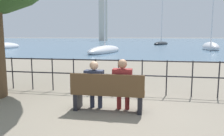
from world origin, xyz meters
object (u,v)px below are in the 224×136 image
Objects in this scene: sailboat_2 at (161,43)px; sailboat_3 at (105,50)px; sailboat_1 at (211,47)px; park_bench at (108,93)px; sailboat_4 at (2,47)px; seated_person_right at (122,83)px; seated_person_left at (95,83)px; harbor_lighthouse at (103,17)px.

sailboat_2 is 28.46m from sailboat_3.
park_bench is at bearing -107.64° from sailboat_1.
sailboat_4 is at bearing -118.14° from sailboat_2.
sailboat_4 is (-24.06, -21.90, 0.05)m from sailboat_2.
seated_person_right is at bearing 12.73° from park_bench.
sailboat_4 reaches higher than park_bench.
sailboat_3 reaches higher than seated_person_left.
harbor_lighthouse is at bearing 113.73° from sailboat_3.
sailboat_1 is (8.80, 26.46, -0.08)m from park_bench.
sailboat_2 is at bearing 41.23° from sailboat_4.
sailboat_3 is (-4.40, 18.66, -0.41)m from seated_person_right.
seated_person_right reaches higher than seated_person_left.
sailboat_1 is at bearing 2.93° from sailboat_4.
sailboat_4 is at bearing 130.63° from park_bench.
seated_person_left is 0.13× the size of sailboat_1.
sailboat_1 reaches higher than seated_person_right.
seated_person_left is at bearing -50.81° from sailboat_4.
sailboat_4 reaches higher than seated_person_right.
park_bench is 19.18m from sailboat_3.
park_bench is at bearing -50.44° from sailboat_4.
seated_person_left is at bearing -108.34° from sailboat_1.
park_bench is 1.45× the size of seated_person_left.
seated_person_left is at bearing -67.57° from sailboat_3.
harbor_lighthouse is (-17.46, 77.93, 10.52)m from sailboat_3.
sailboat_2 is (-5.66, 19.82, -0.09)m from sailboat_1.
seated_person_right is at bearing -65.62° from sailboat_3.
harbor_lighthouse is (-21.87, 96.59, 10.11)m from seated_person_right.
seated_person_left is (-0.33, 0.08, 0.22)m from park_bench.
park_bench is 0.41m from seated_person_left.
sailboat_3 is (-7.21, -27.53, 0.01)m from sailboat_2.
sailboat_4 is at bearing 130.27° from seated_person_left.
sailboat_3 is at bearing -19.58° from sailboat_4.
park_bench is 0.07× the size of harbor_lighthouse.
seated_person_right is 0.10× the size of sailboat_4.
park_bench is 46.38m from sailboat_2.
seated_person_right is 32.28m from sailboat_4.
sailboat_4 reaches higher than sailboat_1.
sailboat_1 is at bearing -66.63° from harbor_lighthouse.
sailboat_3 is at bearing -77.37° from harbor_lighthouse.
sailboat_2 is (3.48, 46.20, -0.39)m from seated_person_left.
sailboat_3 reaches higher than seated_person_right.
seated_person_left reaches higher than park_bench.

